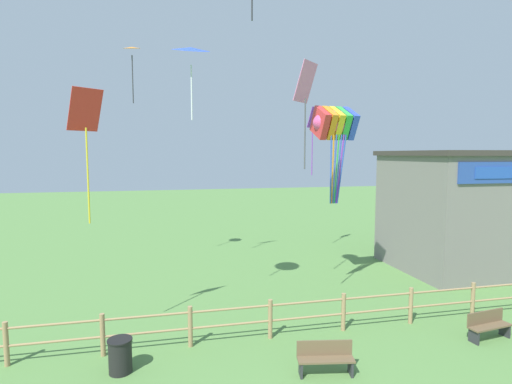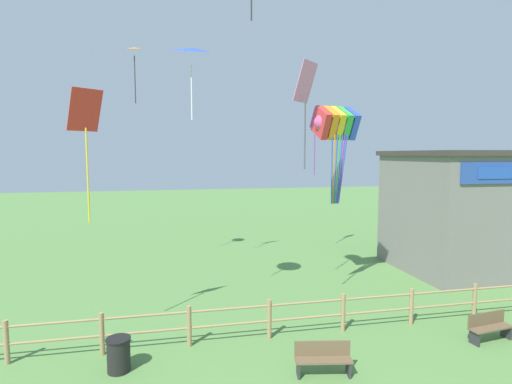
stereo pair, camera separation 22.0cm
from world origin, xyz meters
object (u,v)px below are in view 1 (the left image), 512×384
kite_red_diamond (86,125)px  park_bench_near_fence (325,357)px  park_bench_by_building (488,325)px  trash_bin (120,356)px  kite_orange_delta (132,51)px  kite_blue_delta (191,50)px  kite_rainbow_parafoil (334,124)px  seaside_building (460,210)px  kite_pink_diamond (305,92)px  kite_purple_streamer (312,126)px

kite_red_diamond → park_bench_near_fence: bearing=-26.3°
park_bench_by_building → kite_red_diamond: bearing=169.0°
park_bench_near_fence → trash_bin: bearing=166.2°
park_bench_by_building → trash_bin: size_ratio=1.67×
kite_orange_delta → kite_blue_delta: size_ratio=1.03×
park_bench_by_building → kite_rainbow_parafoil: (-2.94, 5.27, 6.53)m
trash_bin → kite_rainbow_parafoil: 11.39m
seaside_building → park_bench_near_fence: size_ratio=4.19×
seaside_building → kite_orange_delta: (-15.70, 2.91, 7.55)m
kite_pink_diamond → kite_red_diamond: kite_pink_diamond is taller
park_bench_near_fence → kite_red_diamond: 9.22m
park_bench_by_building → trash_bin: (-10.98, 0.54, -0.00)m
park_bench_by_building → kite_orange_delta: bearing=138.6°
kite_purple_streamer → park_bench_by_building: bearing=-81.3°
kite_orange_delta → kite_red_diamond: 8.49m
kite_rainbow_parafoil → kite_orange_delta: size_ratio=1.51×
park_bench_near_fence → kite_purple_streamer: size_ratio=0.40×
seaside_building → kite_pink_diamond: kite_pink_diamond is taller
kite_red_diamond → kite_purple_streamer: 13.48m
kite_red_diamond → kite_purple_streamer: size_ratio=1.03×
seaside_building → park_bench_by_building: (-4.59, -6.88, -2.52)m
seaside_building → kite_red_diamond: bearing=-164.5°
park_bench_by_building → kite_red_diamond: size_ratio=0.39×
kite_rainbow_parafoil → kite_blue_delta: (-5.86, -1.47, 2.24)m
park_bench_near_fence → kite_rainbow_parafoil: 9.31m
kite_red_diamond → seaside_building: bearing=15.5°
kite_rainbow_parafoil → seaside_building: bearing=12.0°
kite_pink_diamond → park_bench_by_building: bearing=-30.4°
kite_pink_diamond → kite_red_diamond: bearing=-174.7°
park_bench_near_fence → kite_red_diamond: size_ratio=0.39×
seaside_building → kite_blue_delta: size_ratio=2.47×
seaside_building → park_bench_by_building: seaside_building is taller
kite_orange_delta → kite_purple_streamer: bearing=7.7°
kite_purple_streamer → seaside_building: bearing=-33.7°
seaside_building → kite_rainbow_parafoil: size_ratio=1.59×
park_bench_by_building → trash_bin: trash_bin is taller
kite_pink_diamond → kite_red_diamond: size_ratio=0.93×
park_bench_by_building → kite_blue_delta: (-8.80, 3.80, 8.76)m
park_bench_near_fence → kite_orange_delta: size_ratio=0.57×
seaside_building → park_bench_near_fence: 13.08m
kite_orange_delta → kite_rainbow_parafoil: bearing=-28.9°
kite_rainbow_parafoil → kite_red_diamond: 9.46m
kite_pink_diamond → seaside_building: bearing=22.2°
seaside_building → kite_blue_delta: 15.09m
kite_pink_diamond → kite_blue_delta: bearing=167.4°
kite_orange_delta → kite_red_diamond: (-0.81, -7.47, -3.95)m
kite_rainbow_parafoil → kite_pink_diamond: (-2.10, -2.32, 0.87)m
park_bench_by_building → kite_purple_streamer: size_ratio=0.40×
park_bench_near_fence → kite_blue_delta: bearing=123.9°
seaside_building → kite_red_diamond: (-16.51, -4.57, 3.60)m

